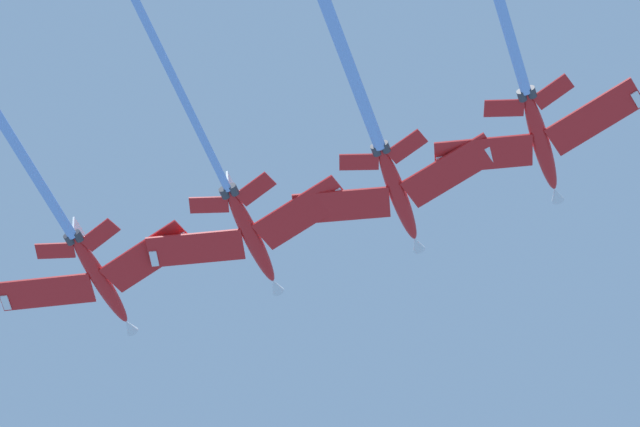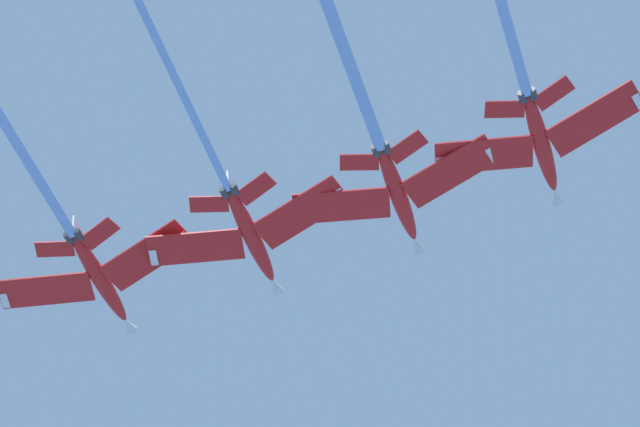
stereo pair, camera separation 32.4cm
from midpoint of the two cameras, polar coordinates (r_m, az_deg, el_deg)
name	(u,v)px [view 1 (the left image)]	position (r m, az deg, el deg)	size (l,w,h in m)	color
jet_far_left	(62,219)	(131.92, -10.31, -0.21)	(32.33, 33.88, 15.32)	red
jet_inner_left	(228,189)	(129.05, -3.66, 1.00)	(33.28, 34.46, 14.90)	red
jet_centre	(369,119)	(125.57, 2.08, 3.86)	(31.65, 32.28, 15.84)	red
jet_inner_right	(522,76)	(126.31, 8.22, 5.51)	(31.12, 32.03, 15.17)	red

